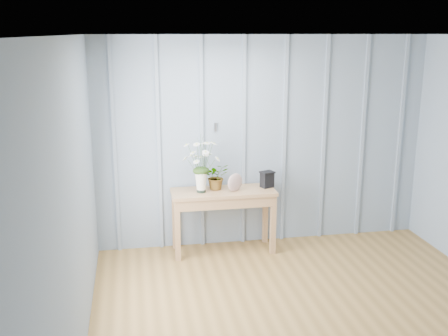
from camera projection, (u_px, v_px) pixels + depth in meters
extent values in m
cube|color=#8395A9|center=(264.00, 142.00, 6.25)|extent=(4.00, 0.01, 2.50)
cube|color=white|center=(344.00, 36.00, 3.80)|extent=(4.00, 4.50, 0.01)
cube|color=#A4A4A9|center=(215.00, 127.00, 6.09)|extent=(0.03, 0.01, 0.10)
cube|color=#8091A4|center=(115.00, 148.00, 5.95)|extent=(0.04, 0.03, 2.50)
cube|color=#8091A4|center=(159.00, 146.00, 6.03)|extent=(0.04, 0.03, 2.50)
cube|color=#8091A4|center=(202.00, 144.00, 6.12)|extent=(0.04, 0.03, 2.50)
cube|color=#8091A4|center=(244.00, 143.00, 6.20)|extent=(0.04, 0.03, 2.50)
cube|color=#8091A4|center=(284.00, 141.00, 6.29)|extent=(0.04, 0.03, 2.50)
cube|color=#8091A4|center=(324.00, 140.00, 6.37)|extent=(0.04, 0.03, 2.50)
cube|color=#8091A4|center=(362.00, 139.00, 6.46)|extent=(0.04, 0.03, 2.50)
cube|color=#8091A4|center=(400.00, 137.00, 6.54)|extent=(0.04, 0.03, 2.50)
cube|color=#9F764C|center=(223.00, 192.00, 6.06)|extent=(1.20, 0.45, 0.04)
cube|color=#9F764C|center=(223.00, 199.00, 6.08)|extent=(1.13, 0.42, 0.12)
cube|color=#9F764C|center=(178.00, 231.00, 5.88)|extent=(0.06, 0.06, 0.71)
cube|color=#9F764C|center=(273.00, 225.00, 6.07)|extent=(0.06, 0.06, 0.71)
cube|color=#9F764C|center=(175.00, 220.00, 6.23)|extent=(0.06, 0.06, 0.71)
cube|color=#9F764C|center=(265.00, 215.00, 6.42)|extent=(0.06, 0.06, 0.71)
cylinder|color=black|center=(201.00, 189.00, 5.98)|extent=(0.10, 0.10, 0.07)
cone|color=white|center=(201.00, 181.00, 5.95)|extent=(0.15, 0.15, 0.24)
ellipsoid|color=#1E3B12|center=(201.00, 171.00, 5.92)|extent=(0.19, 0.16, 0.10)
imported|color=#1E3B12|center=(216.00, 176.00, 6.06)|extent=(0.31, 0.28, 0.31)
ellipsoid|color=#854851|center=(235.00, 182.00, 5.99)|extent=(0.22, 0.15, 0.21)
cube|color=black|center=(267.00, 180.00, 6.15)|extent=(0.17, 0.15, 0.17)
cube|color=black|center=(267.00, 172.00, 6.13)|extent=(0.19, 0.17, 0.02)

